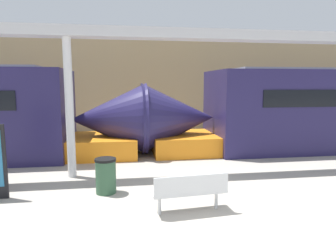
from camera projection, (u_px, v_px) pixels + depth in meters
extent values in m
plane|color=#A8A093|center=(213.00, 225.00, 5.50)|extent=(60.00, 60.00, 0.00)
cube|color=tan|center=(152.00, 86.00, 16.34)|extent=(56.00, 0.20, 5.00)
cone|color=#231E4C|center=(178.00, 118.00, 11.32)|extent=(2.76, 2.63, 2.63)
cube|color=orange|center=(185.00, 143.00, 11.49)|extent=(2.48, 2.46, 0.70)
cone|color=#231E4C|center=(109.00, 119.00, 10.94)|extent=(2.76, 2.63, 2.63)
cube|color=orange|center=(102.00, 145.00, 11.03)|extent=(2.48, 2.46, 0.70)
cube|color=silver|center=(189.00, 192.00, 6.06)|extent=(1.55, 0.58, 0.04)
cube|color=silver|center=(192.00, 185.00, 5.84)|extent=(1.51, 0.18, 0.38)
cylinder|color=silver|center=(159.00, 205.00, 5.95)|extent=(0.07, 0.07, 0.40)
cylinder|color=silver|center=(216.00, 199.00, 6.24)|extent=(0.07, 0.07, 0.40)
cylinder|color=#2D5138|center=(106.00, 177.00, 7.12)|extent=(0.48, 0.48, 0.78)
cylinder|color=black|center=(105.00, 160.00, 7.06)|extent=(0.50, 0.50, 0.06)
cylinder|color=silver|center=(70.00, 109.00, 8.17)|extent=(0.23, 0.23, 3.82)
cube|color=#B7B7BC|center=(66.00, 31.00, 7.88)|extent=(28.00, 0.60, 0.28)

